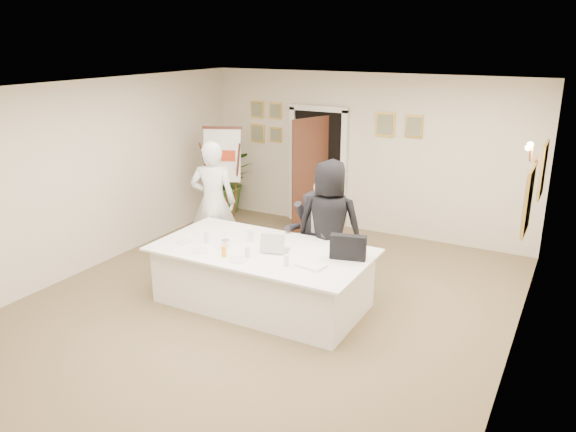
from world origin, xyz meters
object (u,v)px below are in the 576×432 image
(standing_woman, at_px, (329,226))
(paper_stack, at_px, (312,265))
(laptop, at_px, (277,241))
(laptop_bag, at_px, (348,247))
(oj_glass, at_px, (224,252))
(flip_chart, at_px, (224,184))
(seated_man, at_px, (320,228))
(steel_jug, at_px, (225,244))
(conference_table, at_px, (262,276))
(standing_man, at_px, (213,202))
(potted_palm, at_px, (225,181))

(standing_woman, distance_m, paper_stack, 1.11)
(laptop, height_order, paper_stack, laptop)
(laptop_bag, bearing_deg, oj_glass, -168.29)
(flip_chart, bearing_deg, paper_stack, -39.67)
(laptop_bag, height_order, oj_glass, laptop_bag)
(seated_man, height_order, steel_jug, seated_man)
(laptop, distance_m, laptop_bag, 0.91)
(conference_table, relative_size, oj_glass, 21.52)
(seated_man, bearing_deg, oj_glass, -102.63)
(conference_table, height_order, standing_woman, standing_woman)
(conference_table, relative_size, flip_chart, 1.50)
(laptop, xyz_separation_m, laptop_bag, (0.90, 0.18, 0.02))
(seated_man, distance_m, standing_man, 1.75)
(laptop_bag, bearing_deg, potted_palm, 128.79)
(standing_man, height_order, oj_glass, standing_man)
(flip_chart, bearing_deg, potted_palm, 123.97)
(flip_chart, height_order, steel_jug, flip_chart)
(conference_table, xyz_separation_m, standing_woman, (0.56, 0.85, 0.53))
(standing_woman, xyz_separation_m, laptop, (-0.35, -0.82, -0.01))
(standing_woman, height_order, laptop_bag, standing_woman)
(standing_man, height_order, potted_palm, standing_man)
(standing_woman, relative_size, oj_glass, 14.16)
(flip_chart, xyz_separation_m, laptop_bag, (3.21, -2.00, 0.07))
(flip_chart, distance_m, laptop_bag, 3.79)
(conference_table, height_order, potted_palm, potted_palm)
(seated_man, relative_size, standing_man, 0.79)
(conference_table, relative_size, standing_man, 1.47)
(flip_chart, bearing_deg, conference_table, -46.32)
(standing_woman, bearing_deg, paper_stack, 90.82)
(oj_glass, bearing_deg, seated_man, 70.67)
(standing_woman, distance_m, laptop_bag, 0.85)
(flip_chart, xyz_separation_m, standing_woman, (2.67, -1.36, 0.06))
(standing_man, relative_size, laptop_bag, 4.31)
(conference_table, bearing_deg, standing_woman, 56.58)
(standing_man, height_order, laptop, standing_man)
(conference_table, xyz_separation_m, laptop, (0.21, 0.03, 0.52))
(seated_man, relative_size, oj_glass, 11.59)
(laptop_bag, bearing_deg, flip_chart, 134.28)
(laptop, height_order, oj_glass, laptop)
(flip_chart, xyz_separation_m, potted_palm, (-0.63, 0.94, -0.21))
(standing_woman, distance_m, laptop, 0.89)
(potted_palm, xyz_separation_m, paper_stack, (3.56, -3.37, 0.14))
(paper_stack, relative_size, oj_glass, 2.48)
(conference_table, height_order, paper_stack, paper_stack)
(conference_table, bearing_deg, laptop_bag, 10.38)
(seated_man, xyz_separation_m, steel_jug, (-0.72, -1.34, 0.08))
(standing_woman, xyz_separation_m, oj_glass, (-0.83, -1.30, -0.08))
(paper_stack, bearing_deg, conference_table, 164.72)
(flip_chart, relative_size, laptop_bag, 4.23)
(standing_woman, xyz_separation_m, steel_jug, (-0.99, -1.05, -0.09))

